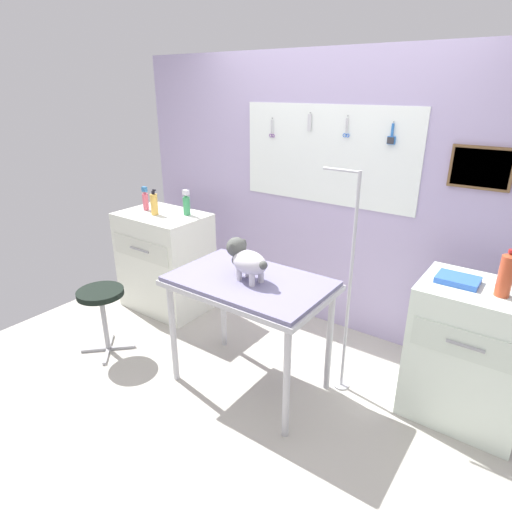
{
  "coord_description": "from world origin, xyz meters",
  "views": [
    {
      "loc": [
        1.56,
        -1.94,
        2.02
      ],
      "look_at": [
        0.03,
        0.19,
        0.98
      ],
      "focal_mm": 30.08,
      "sensor_mm": 36.0,
      "label": 1
    }
  ],
  "objects_px": {
    "cabinet_right": "(469,353)",
    "stool": "(101,301)",
    "grooming_table": "(250,290)",
    "soda_bottle": "(506,275)",
    "dog": "(246,259)",
    "grooming_arm": "(348,296)",
    "spray_bottle_short": "(145,200)",
    "counter_left": "(166,261)"
  },
  "relations": [
    {
      "from": "soda_bottle",
      "to": "cabinet_right",
      "type": "bearing_deg",
      "value": 153.82
    },
    {
      "from": "grooming_arm",
      "to": "soda_bottle",
      "type": "height_order",
      "value": "grooming_arm"
    },
    {
      "from": "counter_left",
      "to": "spray_bottle_short",
      "type": "height_order",
      "value": "spray_bottle_short"
    },
    {
      "from": "counter_left",
      "to": "stool",
      "type": "distance_m",
      "value": 0.86
    },
    {
      "from": "dog",
      "to": "spray_bottle_short",
      "type": "relative_size",
      "value": 1.67
    },
    {
      "from": "grooming_arm",
      "to": "cabinet_right",
      "type": "relative_size",
      "value": 1.7
    },
    {
      "from": "counter_left",
      "to": "soda_bottle",
      "type": "relative_size",
      "value": 3.36
    },
    {
      "from": "grooming_table",
      "to": "spray_bottle_short",
      "type": "xyz_separation_m",
      "value": [
        -1.58,
        0.5,
        0.28
      ]
    },
    {
      "from": "counter_left",
      "to": "stool",
      "type": "height_order",
      "value": "counter_left"
    },
    {
      "from": "grooming_table",
      "to": "cabinet_right",
      "type": "height_order",
      "value": "cabinet_right"
    },
    {
      "from": "grooming_table",
      "to": "stool",
      "type": "relative_size",
      "value": 1.96
    },
    {
      "from": "dog",
      "to": "cabinet_right",
      "type": "relative_size",
      "value": 0.4
    },
    {
      "from": "dog",
      "to": "grooming_table",
      "type": "bearing_deg",
      "value": 36.79
    },
    {
      "from": "counter_left",
      "to": "spray_bottle_short",
      "type": "relative_size",
      "value": 4.25
    },
    {
      "from": "spray_bottle_short",
      "to": "soda_bottle",
      "type": "bearing_deg",
      "value": 0.23
    },
    {
      "from": "spray_bottle_short",
      "to": "cabinet_right",
      "type": "bearing_deg",
      "value": 1.23
    },
    {
      "from": "grooming_table",
      "to": "stool",
      "type": "bearing_deg",
      "value": -163.99
    },
    {
      "from": "spray_bottle_short",
      "to": "stool",
      "type": "bearing_deg",
      "value": -65.69
    },
    {
      "from": "cabinet_right",
      "to": "soda_bottle",
      "type": "relative_size",
      "value": 3.28
    },
    {
      "from": "grooming_table",
      "to": "cabinet_right",
      "type": "bearing_deg",
      "value": 23.49
    },
    {
      "from": "counter_left",
      "to": "stool",
      "type": "xyz_separation_m",
      "value": [
        0.17,
        -0.84,
        -0.02
      ]
    },
    {
      "from": "grooming_table",
      "to": "soda_bottle",
      "type": "height_order",
      "value": "soda_bottle"
    },
    {
      "from": "grooming_arm",
      "to": "counter_left",
      "type": "xyz_separation_m",
      "value": [
        -1.91,
        0.14,
        -0.26
      ]
    },
    {
      "from": "grooming_arm",
      "to": "dog",
      "type": "xyz_separation_m",
      "value": [
        -0.56,
        -0.37,
        0.25
      ]
    },
    {
      "from": "grooming_arm",
      "to": "grooming_table",
      "type": "bearing_deg",
      "value": -146.68
    },
    {
      "from": "grooming_arm",
      "to": "dog",
      "type": "bearing_deg",
      "value": -146.55
    },
    {
      "from": "counter_left",
      "to": "cabinet_right",
      "type": "height_order",
      "value": "counter_left"
    },
    {
      "from": "cabinet_right",
      "to": "stool",
      "type": "xyz_separation_m",
      "value": [
        -2.49,
        -0.91,
        -0.01
      ]
    },
    {
      "from": "stool",
      "to": "spray_bottle_short",
      "type": "distance_m",
      "value": 1.09
    },
    {
      "from": "grooming_arm",
      "to": "counter_left",
      "type": "bearing_deg",
      "value": 175.88
    },
    {
      "from": "dog",
      "to": "counter_left",
      "type": "relative_size",
      "value": 0.39
    },
    {
      "from": "grooming_table",
      "to": "soda_bottle",
      "type": "distance_m",
      "value": 1.52
    },
    {
      "from": "grooming_arm",
      "to": "stool",
      "type": "xyz_separation_m",
      "value": [
        -1.74,
        -0.7,
        -0.27
      ]
    },
    {
      "from": "dog",
      "to": "soda_bottle",
      "type": "height_order",
      "value": "soda_bottle"
    },
    {
      "from": "dog",
      "to": "soda_bottle",
      "type": "relative_size",
      "value": 1.31
    },
    {
      "from": "soda_bottle",
      "to": "grooming_arm",
      "type": "bearing_deg",
      "value": -169.69
    },
    {
      "from": "grooming_table",
      "to": "counter_left",
      "type": "xyz_separation_m",
      "value": [
        -1.37,
        0.5,
        -0.29
      ]
    },
    {
      "from": "cabinet_right",
      "to": "soda_bottle",
      "type": "bearing_deg",
      "value": -26.18
    },
    {
      "from": "counter_left",
      "to": "cabinet_right",
      "type": "distance_m",
      "value": 2.66
    },
    {
      "from": "grooming_table",
      "to": "spray_bottle_short",
      "type": "distance_m",
      "value": 1.68
    },
    {
      "from": "grooming_table",
      "to": "spray_bottle_short",
      "type": "relative_size",
      "value": 4.85
    },
    {
      "from": "dog",
      "to": "spray_bottle_short",
      "type": "distance_m",
      "value": 1.64
    }
  ]
}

